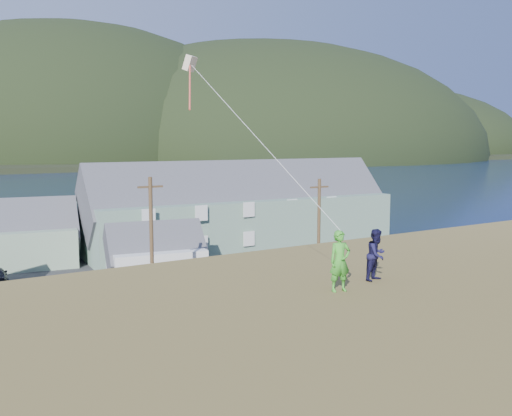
# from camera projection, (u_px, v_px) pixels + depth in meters

# --- Properties ---
(ground) EXTENTS (900.00, 900.00, 0.00)m
(ground) POSITION_uv_depth(u_px,v_px,m) (149.00, 334.00, 33.87)
(ground) COLOR #0A1638
(ground) RESTS_ON ground
(grass_strip) EXTENTS (110.00, 8.00, 0.10)m
(grass_strip) POSITION_uv_depth(u_px,v_px,m) (162.00, 344.00, 32.17)
(grass_strip) COLOR #4C3D19
(grass_strip) RESTS_ON ground
(waterfront_lot) EXTENTS (72.00, 36.00, 0.12)m
(waterfront_lot) POSITION_uv_depth(u_px,v_px,m) (76.00, 275.00, 48.24)
(waterfront_lot) COLOR #28282B
(waterfront_lot) RESTS_ON ground
(far_hills) EXTENTS (760.00, 265.00, 143.00)m
(far_hills) POSITION_uv_depth(u_px,v_px,m) (15.00, 158.00, 288.42)
(far_hills) COLOR black
(far_hills) RESTS_ON ground
(lodge) EXTENTS (32.59, 10.79, 11.31)m
(lodge) POSITION_uv_depth(u_px,v_px,m) (243.00, 209.00, 58.89)
(lodge) COLOR slate
(lodge) RESTS_ON waterfront_lot
(shed_white) EXTENTS (8.32, 6.17, 6.07)m
(shed_white) POSITION_uv_depth(u_px,v_px,m) (156.00, 256.00, 45.11)
(shed_white) COLOR silver
(shed_white) RESTS_ON waterfront_lot
(shed_palegreen_far) EXTENTS (12.09, 8.04, 7.57)m
(shed_palegreen_far) POSITION_uv_depth(u_px,v_px,m) (13.00, 236.00, 51.21)
(shed_palegreen_far) COLOR gray
(shed_palegreen_far) RESTS_ON waterfront_lot
(utility_poles) EXTENTS (30.64, 0.24, 9.43)m
(utility_poles) POSITION_uv_depth(u_px,v_px,m) (120.00, 255.00, 33.98)
(utility_poles) COLOR #47331E
(utility_poles) RESTS_ON waterfront_lot
(kite_flyer_green) EXTENTS (0.72, 0.54, 1.77)m
(kite_flyer_green) POSITION_uv_depth(u_px,v_px,m) (340.00, 261.00, 16.29)
(kite_flyer_green) COLOR green
(kite_flyer_green) RESTS_ON hillside
(kite_flyer_navy) EXTENTS (0.92, 0.80, 1.61)m
(kite_flyer_navy) POSITION_uv_depth(u_px,v_px,m) (377.00, 255.00, 17.57)
(kite_flyer_navy) COLOR #151335
(kite_flyer_navy) RESTS_ON hillside
(kite_rig) EXTENTS (1.33, 3.78, 8.85)m
(kite_rig) POSITION_uv_depth(u_px,v_px,m) (192.00, 69.00, 20.43)
(kite_rig) COLOR beige
(kite_rig) RESTS_ON ground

